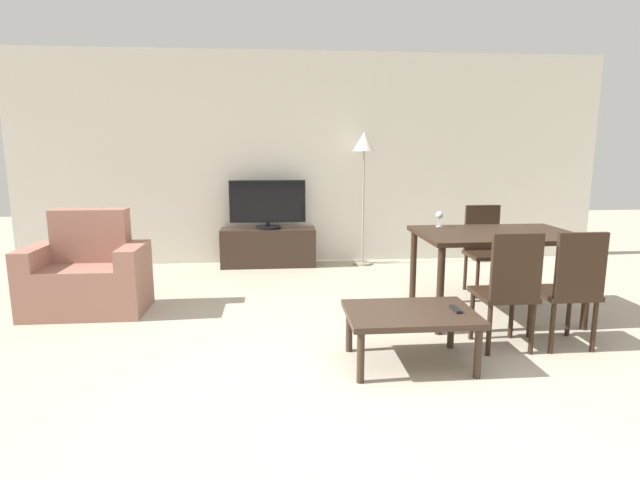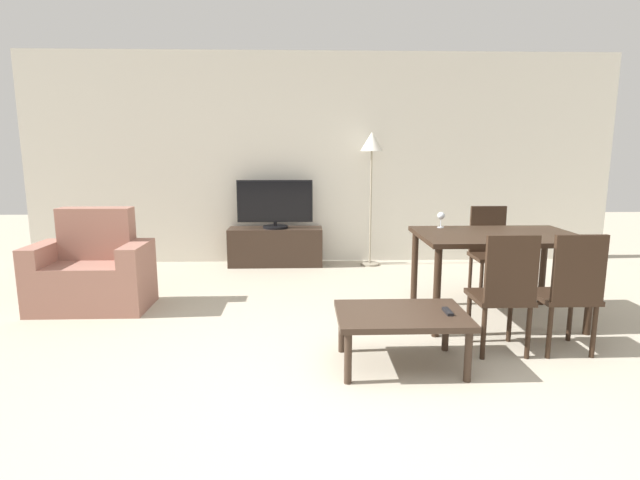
# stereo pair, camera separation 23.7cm
# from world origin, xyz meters

# --- Properties ---
(ground_plane) EXTENTS (18.00, 18.00, 0.00)m
(ground_plane) POSITION_xyz_m (0.00, 0.00, 0.00)
(ground_plane) COLOR #B2A893
(wall_back) EXTENTS (7.66, 0.06, 2.70)m
(wall_back) POSITION_xyz_m (0.00, 4.02, 1.35)
(wall_back) COLOR silver
(wall_back) RESTS_ON ground_plane
(armchair) EXTENTS (1.04, 0.60, 0.94)m
(armchair) POSITION_xyz_m (-2.24, 2.05, 0.33)
(armchair) COLOR #9E6B5B
(armchair) RESTS_ON ground_plane
(tv_stand) EXTENTS (1.20, 0.38, 0.49)m
(tv_stand) POSITION_xyz_m (-0.61, 3.76, 0.24)
(tv_stand) COLOR #38281E
(tv_stand) RESTS_ON ground_plane
(tv) EXTENTS (0.96, 0.32, 0.61)m
(tv) POSITION_xyz_m (-0.61, 3.75, 0.79)
(tv) COLOR black
(tv) RESTS_ON tv_stand
(coffee_table) EXTENTS (0.89, 0.62, 0.39)m
(coffee_table) POSITION_xyz_m (0.41, 0.67, 0.34)
(coffee_table) COLOR #38281E
(coffee_table) RESTS_ON ground_plane
(dining_table) EXTENTS (1.36, 0.92, 0.77)m
(dining_table) POSITION_xyz_m (1.42, 1.61, 0.68)
(dining_table) COLOR black
(dining_table) RESTS_ON ground_plane
(dining_chair_near) EXTENTS (0.40, 0.40, 0.90)m
(dining_chair_near) POSITION_xyz_m (1.18, 0.84, 0.49)
(dining_chair_near) COLOR black
(dining_chair_near) RESTS_ON ground_plane
(dining_chair_far) EXTENTS (0.40, 0.40, 0.90)m
(dining_chair_far) POSITION_xyz_m (1.66, 2.38, 0.49)
(dining_chair_far) COLOR black
(dining_chair_far) RESTS_ON ground_plane
(dining_chair_near_right) EXTENTS (0.40, 0.40, 0.90)m
(dining_chair_near_right) POSITION_xyz_m (1.66, 0.84, 0.49)
(dining_chair_near_right) COLOR black
(dining_chair_near_right) RESTS_ON ground_plane
(floor_lamp) EXTENTS (0.28, 0.28, 1.69)m
(floor_lamp) POSITION_xyz_m (0.61, 3.73, 1.44)
(floor_lamp) COLOR gray
(floor_lamp) RESTS_ON ground_plane
(remote_primary) EXTENTS (0.04, 0.15, 0.02)m
(remote_primary) POSITION_xyz_m (0.72, 0.65, 0.40)
(remote_primary) COLOR black
(remote_primary) RESTS_ON coffee_table
(wine_glass_left) EXTENTS (0.07, 0.07, 0.15)m
(wine_glass_left) POSITION_xyz_m (1.02, 1.95, 0.87)
(wine_glass_left) COLOR silver
(wine_glass_left) RESTS_ON dining_table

